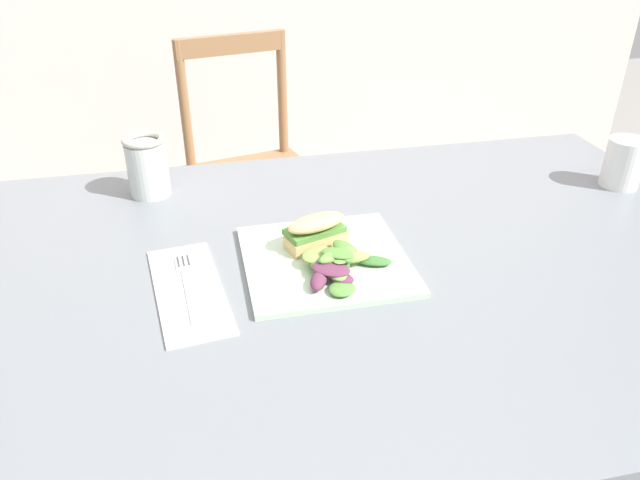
% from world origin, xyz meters
% --- Properties ---
extents(dining_table, '(1.37, 0.92, 0.74)m').
position_xyz_m(dining_table, '(-0.02, 0.06, 0.63)').
color(dining_table, slate).
rests_on(dining_table, ground).
extents(chair_wooden_far, '(0.48, 0.48, 0.87)m').
position_xyz_m(chair_wooden_far, '(-0.08, 1.11, 0.45)').
color(chair_wooden_far, '#8E6642').
rests_on(chair_wooden_far, ground).
extents(plate_lunch, '(0.26, 0.26, 0.01)m').
position_xyz_m(plate_lunch, '(-0.07, 0.07, 0.74)').
color(plate_lunch, beige).
rests_on(plate_lunch, dining_table).
extents(sandwich_half_front, '(0.11, 0.08, 0.06)m').
position_xyz_m(sandwich_half_front, '(-0.08, 0.11, 0.78)').
color(sandwich_half_front, '#DBB270').
rests_on(sandwich_half_front, plate_lunch).
extents(salad_mixed_greens, '(0.15, 0.15, 0.03)m').
position_xyz_m(salad_mixed_greens, '(-0.06, 0.02, 0.77)').
color(salad_mixed_greens, '#3D7033').
rests_on(salad_mixed_greens, plate_lunch).
extents(napkin_folded, '(0.13, 0.27, 0.00)m').
position_xyz_m(napkin_folded, '(-0.29, 0.04, 0.74)').
color(napkin_folded, silver).
rests_on(napkin_folded, dining_table).
extents(fork_on_napkin, '(0.03, 0.19, 0.00)m').
position_xyz_m(fork_on_napkin, '(-0.29, 0.05, 0.75)').
color(fork_on_napkin, silver).
rests_on(fork_on_napkin, napkin_folded).
extents(mason_jar_iced_tea, '(0.08, 0.08, 0.12)m').
position_xyz_m(mason_jar_iced_tea, '(-0.35, 0.39, 0.79)').
color(mason_jar_iced_tea, '#995623').
rests_on(mason_jar_iced_tea, dining_table).
extents(cup_extra_side, '(0.08, 0.08, 0.10)m').
position_xyz_m(cup_extra_side, '(0.58, 0.23, 0.79)').
color(cup_extra_side, white).
rests_on(cup_extra_side, dining_table).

